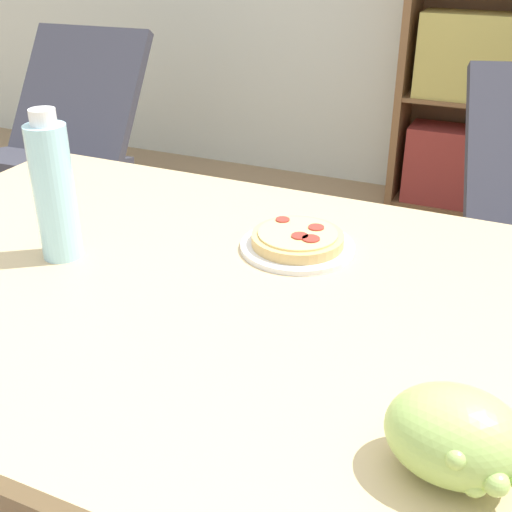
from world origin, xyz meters
The scene contains 6 objects.
dining_table centered at (0.13, 0.04, 0.67)m, with size 1.35×0.93×0.76m.
pizza_on_plate centered at (0.26, 0.22, 0.78)m, with size 0.21×0.21×0.04m.
grape_bunch centered at (0.61, -0.22, 0.82)m, with size 0.15×0.12×0.11m.
drink_bottle centered at (-0.12, 0.02, 0.89)m, with size 0.07×0.07×0.27m.
lounge_chair_near centered at (-1.35, 1.45, 0.29)m, with size 0.64×0.79×0.88m.
bookshelf centered at (0.30, 2.44, 0.78)m, with size 0.66×0.30×1.65m.
Camera 1 is at (0.63, -0.78, 1.30)m, focal length 45.00 mm.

